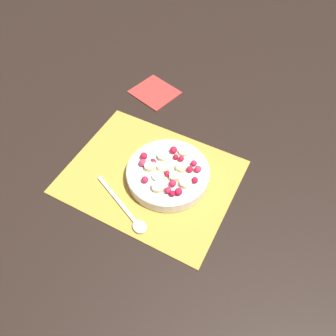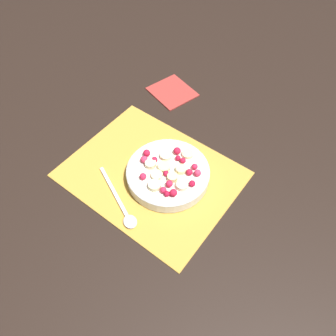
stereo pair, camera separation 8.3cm
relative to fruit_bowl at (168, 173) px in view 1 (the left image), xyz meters
name	(u,v)px [view 1 (the left image)]	position (x,y,z in m)	size (l,w,h in m)	color
ground_plane	(151,177)	(0.04, 0.02, -0.03)	(3.00, 3.00, 0.00)	black
placemat	(151,176)	(0.04, 0.02, -0.02)	(0.44, 0.35, 0.01)	gold
fruit_bowl	(168,173)	(0.00, 0.00, 0.00)	(0.22, 0.22, 0.05)	silver
spoon	(130,215)	(0.03, 0.14, -0.02)	(0.20, 0.10, 0.01)	silver
napkin	(155,92)	(0.20, -0.29, -0.02)	(0.16, 0.16, 0.01)	#A3332D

